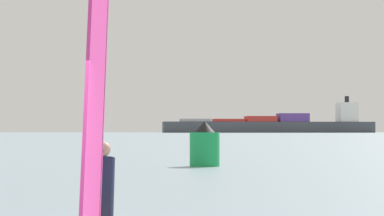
{
  "coord_description": "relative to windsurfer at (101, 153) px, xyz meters",
  "views": [
    {
      "loc": [
        1.05,
        -10.09,
        1.56
      ],
      "look_at": [
        2.09,
        20.55,
        2.39
      ],
      "focal_mm": 79.43,
      "sensor_mm": 36.0,
      "label": 1
    }
  ],
  "objects": [
    {
      "name": "cargo_ship",
      "position": [
        104.41,
        771.65,
        6.52
      ],
      "size": [
        197.21,
        36.34,
        34.22
      ],
      "rotation": [
        0.0,
        0.0,
        3.21
      ],
      "color": "#3F444C",
      "rests_on": "ground_plane"
    },
    {
      "name": "channel_buoy",
      "position": [
        2.74,
        25.01,
        -0.34
      ],
      "size": [
        1.33,
        1.33,
        2.0
      ],
      "color": "#19994C",
      "rests_on": "ground_plane"
    },
    {
      "name": "windsurfer",
      "position": [
        0.0,
        0.0,
        0.0
      ],
      "size": [
        0.82,
        3.46,
        4.5
      ],
      "rotation": [
        0.0,
        0.0,
        1.49
      ],
      "color": "orange",
      "rests_on": "ground_plane"
    }
  ]
}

